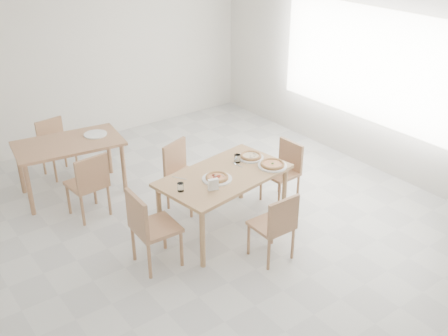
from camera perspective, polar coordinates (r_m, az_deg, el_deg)
room at (r=7.85m, az=15.27°, el=10.82°), size 7.28×7.00×7.00m
main_table at (r=6.10m, az=0.00°, el=-1.32°), size 1.63×1.08×0.75m
chair_south at (r=5.69m, az=5.71°, el=-6.01°), size 0.41×0.41×0.82m
chair_north at (r=6.70m, az=-4.58°, el=-0.26°), size 0.55×0.55×0.87m
chair_west at (r=5.60m, az=-8.24°, el=-6.12°), size 0.47×0.47×0.91m
chair_east at (r=6.87m, az=6.61°, el=0.06°), size 0.42×0.42×0.81m
plate_margherita at (r=6.26m, az=5.29°, el=0.25°), size 0.35×0.35×0.02m
plate_mushroom at (r=6.44m, az=2.93°, el=1.15°), size 0.32×0.32×0.02m
plate_pepperoni at (r=5.94m, az=-0.76°, el=-1.20°), size 0.34×0.34×0.02m
pizza_margherita at (r=6.25m, az=5.30°, el=0.43°), size 0.33×0.33×0.03m
pizza_mushroom at (r=6.43m, az=2.94°, el=1.34°), size 0.27×0.27×0.03m
pizza_pepperoni at (r=5.92m, az=-0.76°, el=-1.00°), size 0.30×0.30×0.03m
tumbler_a at (r=6.32m, az=1.46°, el=1.04°), size 0.08×0.08×0.10m
tumbler_b at (r=5.71m, az=-4.76°, el=-2.09°), size 0.07×0.07×0.09m
napkin_holder at (r=5.69m, az=-1.18°, el=-1.86°), size 0.13×0.09×0.14m
fork_a at (r=5.99m, az=-4.91°, el=-1.11°), size 0.11×0.16×0.01m
fork_b at (r=6.26m, az=1.49°, el=0.33°), size 0.03×0.17×0.01m
second_table at (r=7.21m, az=-16.52°, el=2.05°), size 1.46×0.96×0.75m
chair_back_s at (r=6.62m, az=-14.45°, el=-1.44°), size 0.46×0.46×0.87m
chair_back_n at (r=7.90m, az=-17.93°, el=2.57°), size 0.45×0.45×0.81m
plate_empty at (r=7.30m, az=-13.82°, el=3.58°), size 0.31×0.31×0.02m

